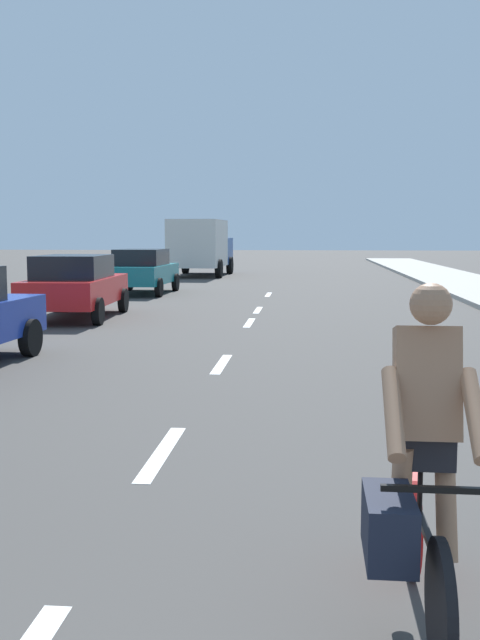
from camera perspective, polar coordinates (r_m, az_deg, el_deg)
name	(u,v)px	position (r m, az deg, el deg)	size (l,w,h in m)	color
ground_plane	(257,311)	(20.12, 1.33, 0.68)	(160.00, 160.00, 0.00)	#423F3D
lane_stripe_2	(162,452)	(7.20, -6.02, -10.10)	(0.16, 1.80, 0.01)	white
lane_stripe_3	(222,364)	(11.91, -1.43, -3.40)	(0.16, 1.80, 0.01)	white
lane_stripe_4	(249,323)	(17.45, 0.73, -0.21)	(0.16, 1.80, 0.01)	white
lane_stripe_5	(258,310)	(20.40, 1.39, 0.77)	(0.16, 1.80, 0.01)	white
lane_stripe_6	(268,295)	(25.70, 2.20, 1.97)	(0.16, 1.80, 0.01)	white
cyclist	(418,472)	(4.07, 13.54, -11.28)	(0.62, 1.71, 1.82)	black
parked_car_red	(75,285)	(18.79, -12.56, 2.67)	(2.11, 4.29, 1.57)	red
parked_car_teal	(143,270)	(26.28, -7.50, 3.84)	(1.99, 4.20, 1.57)	#14727A
delivery_truck	(201,246)	(37.56, -3.05, 5.71)	(2.82, 6.31, 2.80)	#23478C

